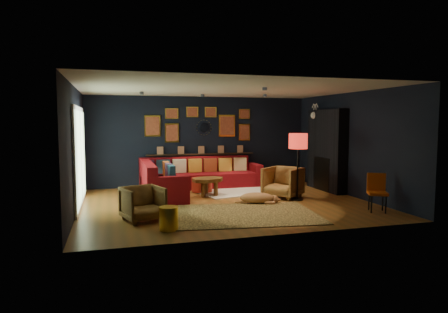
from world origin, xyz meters
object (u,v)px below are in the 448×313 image
object	(u,v)px
armchair_left	(143,202)
orange_chair	(377,189)
gold_stool	(169,218)
floor_lamp	(298,144)
dog	(257,196)
armchair_right	(283,181)
coffee_table	(208,181)
sectional	(186,179)
pouf	(202,185)

from	to	relation	value
armchair_left	orange_chair	xyz separation A→B (m)	(4.77, -0.51, 0.10)
armchair_left	gold_stool	world-z (taller)	armchair_left
floor_lamp	dog	xyz separation A→B (m)	(-1.08, -0.14, -1.16)
orange_chair	floor_lamp	distance (m)	2.06
armchair_right	orange_chair	xyz separation A→B (m)	(1.27, -1.92, 0.05)
coffee_table	floor_lamp	xyz separation A→B (m)	(1.93, -1.10, 0.97)
coffee_table	orange_chair	distance (m)	3.99
armchair_left	coffee_table	bearing A→B (deg)	31.92
gold_stool	floor_lamp	xyz separation A→B (m)	(3.33, 1.80, 1.14)
armchair_left	gold_stool	size ratio (longest dim) A/B	1.76
gold_stool	coffee_table	bearing A→B (deg)	64.29
armchair_right	floor_lamp	size ratio (longest dim) A/B	0.52
armchair_left	orange_chair	bearing A→B (deg)	-24.25
sectional	coffee_table	world-z (taller)	sectional
sectional	floor_lamp	size ratio (longest dim) A/B	2.14
armchair_right	orange_chair	world-z (taller)	armchair_right
pouf	orange_chair	distance (m)	4.40
gold_stool	pouf	bearing A→B (deg)	68.43
armchair_left	armchair_right	distance (m)	3.78
sectional	armchair_right	bearing A→B (deg)	-36.57
coffee_table	gold_stool	size ratio (longest dim) A/B	2.55
coffee_table	gold_stool	bearing A→B (deg)	-115.71
armchair_right	dog	size ratio (longest dim) A/B	0.78
gold_stool	dog	distance (m)	2.79
orange_chair	dog	distance (m)	2.57
armchair_right	orange_chair	bearing A→B (deg)	-5.44
coffee_table	gold_stool	world-z (taller)	coffee_table
coffee_table	armchair_right	size ratio (longest dim) A/B	1.25
armchair_right	floor_lamp	xyz separation A→B (m)	(0.20, -0.39, 0.92)
coffee_table	dog	distance (m)	1.52
sectional	armchair_right	world-z (taller)	sectional
coffee_table	armchair_left	xyz separation A→B (m)	(-1.78, -2.12, -0.01)
coffee_table	orange_chair	size ratio (longest dim) A/B	1.31
gold_stool	dog	xyz separation A→B (m)	(2.25, 1.66, -0.02)
coffee_table	pouf	world-z (taller)	coffee_table
coffee_table	pouf	bearing A→B (deg)	93.07
armchair_left	floor_lamp	xyz separation A→B (m)	(3.71, 1.02, 0.98)
sectional	orange_chair	world-z (taller)	sectional
gold_stool	orange_chair	bearing A→B (deg)	3.50
pouf	dog	world-z (taller)	pouf
floor_lamp	pouf	bearing A→B (deg)	139.74
sectional	armchair_right	distance (m)	2.65
coffee_table	armchair_left	bearing A→B (deg)	-129.97
orange_chair	gold_stool	bearing A→B (deg)	-151.12
coffee_table	gold_stool	xyz separation A→B (m)	(-1.40, -2.90, -0.17)
sectional	pouf	distance (m)	0.49
sectional	orange_chair	distance (m)	4.87
sectional	gold_stool	bearing A→B (deg)	-104.86
pouf	gold_stool	world-z (taller)	gold_stool
coffee_table	orange_chair	bearing A→B (deg)	-41.32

